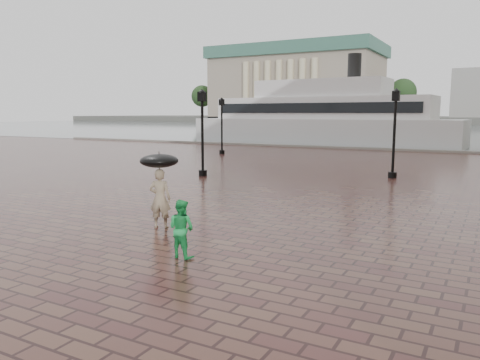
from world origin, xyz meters
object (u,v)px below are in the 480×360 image
object	(u,v)px
adult_pedestrian	(160,199)
street_lamps	(330,129)
ferry_near	(322,118)
child_pedestrian	(181,228)

from	to	relation	value
adult_pedestrian	street_lamps	bearing A→B (deg)	-107.72
street_lamps	ferry_near	world-z (taller)	ferry_near
street_lamps	adult_pedestrian	size ratio (longest dim) A/B	12.36
adult_pedestrian	child_pedestrian	xyz separation A→B (m)	(2.17, -1.98, -0.19)
adult_pedestrian	ferry_near	world-z (taller)	ferry_near
street_lamps	child_pedestrian	distance (m)	19.87
street_lamps	adult_pedestrian	world-z (taller)	street_lamps
adult_pedestrian	child_pedestrian	bearing A→B (deg)	117.82
ferry_near	street_lamps	bearing A→B (deg)	-67.08
child_pedestrian	street_lamps	bearing A→B (deg)	-77.86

